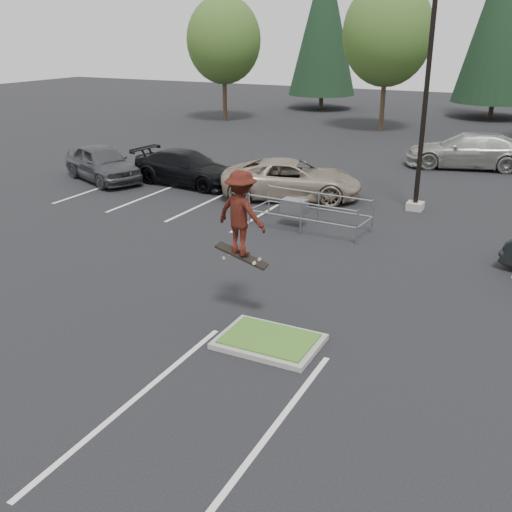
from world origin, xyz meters
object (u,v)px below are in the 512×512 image
at_px(skateboarder, 241,214).
at_px(light_pole, 427,87).
at_px(decid_b, 387,37).
at_px(car_l_black, 186,168).
at_px(cart_corral, 298,207).
at_px(conif_a, 324,22).
at_px(car_l_tan, 290,179).
at_px(decid_a, 224,43).
at_px(car_l_grey, 102,163).
at_px(car_far_silver, 470,150).
at_px(conif_b, 505,10).

bearing_deg(skateboarder, light_pole, -88.33).
bearing_deg(decid_b, car_l_black, -100.58).
bearing_deg(cart_corral, conif_a, 113.33).
bearing_deg(car_l_tan, light_pole, -101.85).
bearing_deg(decid_a, cart_corral, -55.21).
relative_size(car_l_black, car_l_grey, 1.08).
height_order(conif_a, car_l_grey, conif_a).
distance_m(light_pole, car_far_silver, 9.49).
relative_size(decid_a, car_l_black, 1.73).
relative_size(decid_a, conif_a, 0.69).
bearing_deg(conif_b, car_l_tan, -98.80).
bearing_deg(car_l_tan, skateboarder, 179.09).
bearing_deg(cart_corral, car_l_black, 157.01).
relative_size(car_l_tan, car_l_black, 1.10).
bearing_deg(light_pole, car_l_tan, -173.36).
xyz_separation_m(cart_corral, car_l_black, (-6.84, 3.47, 0.02)).
distance_m(decid_a, cart_corral, 27.23).
distance_m(cart_corral, car_l_black, 7.67).
bearing_deg(car_l_grey, skateboarder, -103.40).
distance_m(light_pole, conif_a, 31.63).
bearing_deg(car_l_tan, conif_a, -0.10).
relative_size(light_pole, decid_a, 1.14).
xyz_separation_m(light_pole, cart_corral, (-3.22, -3.97, -3.83)).
xyz_separation_m(car_l_grey, car_far_silver, (14.58, 10.31, 0.06)).
bearing_deg(conif_a, conif_b, 2.05).
distance_m(conif_b, car_l_tan, 30.26).
height_order(conif_b, car_far_silver, conif_b).
distance_m(decid_b, car_l_tan, 19.88).
relative_size(cart_corral, car_l_black, 0.81).
bearing_deg(car_l_black, cart_corral, -111.46).
bearing_deg(car_l_grey, conif_a, 25.38).
bearing_deg(skateboarder, car_far_silver, -86.42).
bearing_deg(car_l_black, conif_b, -12.83).
bearing_deg(decid_a, conif_b, 30.17).
distance_m(light_pole, decid_b, 19.70).
bearing_deg(car_l_black, light_pole, -81.73).
relative_size(car_l_tan, car_l_grey, 1.19).
relative_size(light_pole, skateboarder, 4.48).
xyz_separation_m(conif_a, conif_b, (14.00, 0.50, 0.75)).
bearing_deg(decid_a, skateboarder, -59.93).
relative_size(conif_a, car_far_silver, 2.17).
distance_m(car_l_black, car_far_silver, 14.15).
bearing_deg(conif_b, light_pole, -88.99).
distance_m(skateboarder, car_l_tan, 11.07).
bearing_deg(cart_corral, car_l_tan, 121.61).
height_order(cart_corral, car_l_black, car_l_black).
bearing_deg(decid_a, light_pole, -44.25).
xyz_separation_m(decid_b, car_l_black, (-3.55, -19.03, -5.30)).
height_order(car_l_black, car_far_silver, car_far_silver).
relative_size(light_pole, conif_a, 0.78).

